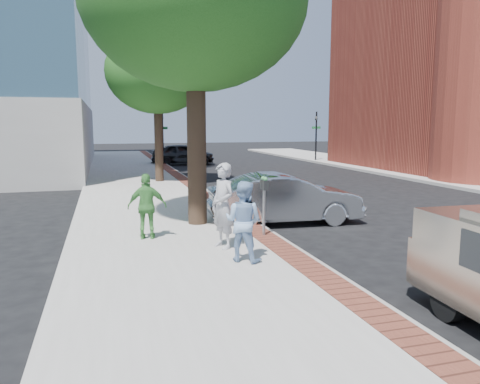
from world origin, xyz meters
name	(u,v)px	position (x,y,z in m)	size (l,w,h in m)	color
ground	(237,243)	(0.00, 0.00, 0.00)	(120.00, 120.00, 0.00)	black
sidewalk	(146,195)	(-1.50, 8.00, 0.07)	(5.00, 60.00, 0.15)	#9E9991
brick_strip	(200,191)	(0.70, 8.00, 0.15)	(0.60, 60.00, 0.01)	brown
curb	(209,193)	(1.05, 8.00, 0.07)	(0.10, 60.00, 0.15)	gray
sidewalk_far	(475,182)	(14.50, 8.00, 0.07)	(5.00, 60.00, 0.15)	#9E9991
signal_near	(163,133)	(0.90, 22.00, 2.25)	(0.70, 0.15, 3.80)	black
signal_far	(316,132)	(12.50, 22.00, 2.25)	(0.70, 0.15, 3.80)	black
tree_far	(157,72)	(-0.50, 12.00, 5.30)	(4.80, 4.80, 7.14)	black
parking_meter	(264,194)	(0.71, 0.01, 1.21)	(0.12, 0.32, 1.47)	gray
person_gray	(223,206)	(-0.55, -0.81, 1.10)	(0.69, 0.46, 1.91)	#A0A0A5
person_officer	(243,221)	(-0.40, -1.91, 0.97)	(0.79, 0.62, 1.63)	#88AAD3
person_green	(147,206)	(-2.10, 0.50, 0.94)	(0.93, 0.39, 1.58)	#489141
sedan_silver	(285,199)	(1.99, 1.86, 0.73)	(1.55, 4.44, 1.46)	silver
bg_car	(183,154)	(2.33, 22.36, 0.76)	(1.79, 4.45, 1.52)	black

